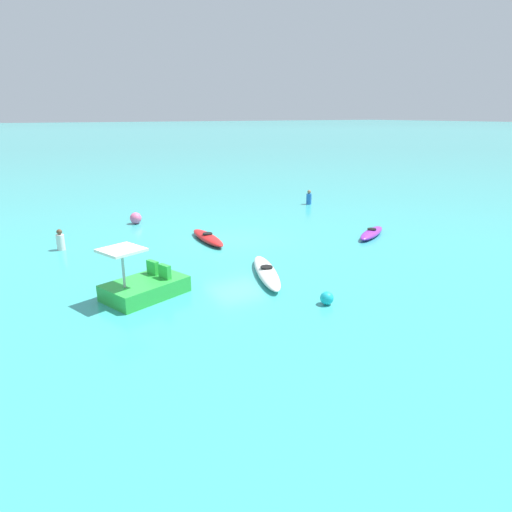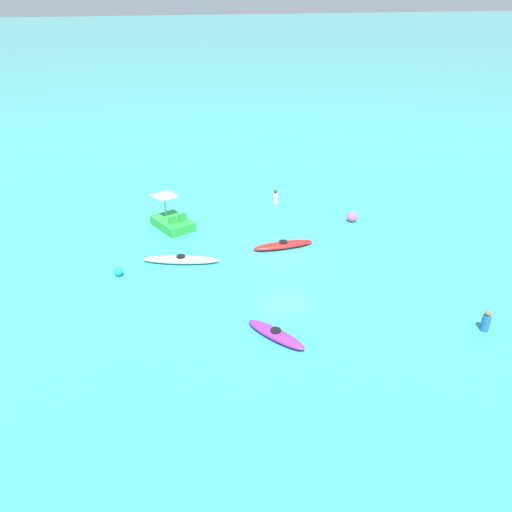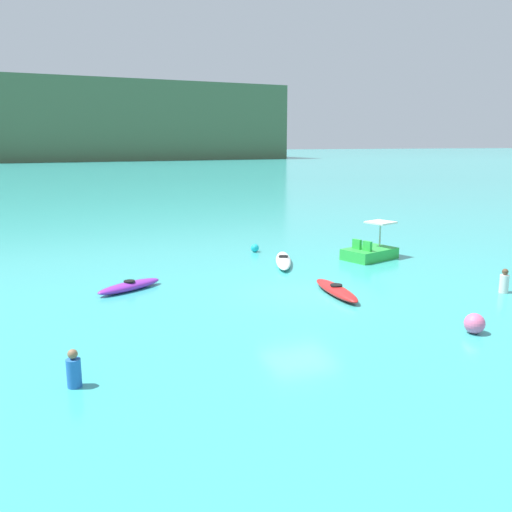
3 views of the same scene
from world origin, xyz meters
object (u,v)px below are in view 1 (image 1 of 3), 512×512
object	(u,v)px
kayak_white	(267,272)
buoy_pink	(136,218)
kayak_purple	(372,233)
person_by_kayaks	(309,198)
pedal_boat_green	(145,286)
buoy_cyan	(327,298)
kayak_red	(208,238)
person_near_shore	(60,241)

from	to	relation	value
kayak_white	buoy_pink	bearing A→B (deg)	-81.03
kayak_purple	buoy_pink	size ratio (longest dim) A/B	4.52
kayak_purple	person_by_kayaks	world-z (taller)	person_by_kayaks
pedal_boat_green	person_by_kayaks	size ratio (longest dim) A/B	3.13
kayak_purple	buoy_cyan	size ratio (longest dim) A/B	6.59
buoy_cyan	kayak_white	bearing A→B (deg)	-84.84
kayak_red	kayak_purple	bearing A→B (deg)	155.59
kayak_white	kayak_purple	distance (m)	7.27
kayak_purple	buoy_pink	bearing A→B (deg)	-42.97
kayak_white	buoy_cyan	world-z (taller)	buoy_cyan
kayak_purple	buoy_cyan	distance (m)	8.37
kayak_red	kayak_white	bearing A→B (deg)	88.14
kayak_red	person_near_shore	distance (m)	6.06
person_near_shore	person_by_kayaks	size ratio (longest dim) A/B	1.00
buoy_cyan	kayak_red	bearing A→B (deg)	-89.32
kayak_red	buoy_pink	xyz separation A→B (m)	(1.76, -4.88, 0.13)
buoy_pink	buoy_cyan	size ratio (longest dim) A/B	1.46
person_by_kayaks	buoy_cyan	bearing A→B (deg)	54.98
kayak_red	person_near_shore	xyz separation A→B (m)	(5.76, -1.84, 0.22)
kayak_white	kayak_purple	xyz separation A→B (m)	(-6.96, -2.09, 0.00)
kayak_white	kayak_red	size ratio (longest dim) A/B	1.14
kayak_red	person_near_shore	world-z (taller)	person_near_shore
kayak_purple	pedal_boat_green	world-z (taller)	pedal_boat_green
buoy_cyan	person_near_shore	bearing A→B (deg)	-59.50
person_by_kayaks	pedal_boat_green	bearing A→B (deg)	35.10
kayak_purple	buoy_pink	world-z (taller)	buoy_pink
kayak_purple	kayak_red	distance (m)	7.46
pedal_boat_green	buoy_pink	bearing A→B (deg)	-104.85
pedal_boat_green	buoy_cyan	size ratio (longest dim) A/B	6.90
kayak_red	buoy_cyan	world-z (taller)	buoy_cyan
kayak_white	person_by_kayaks	distance (m)	13.39
kayak_red	person_near_shore	bearing A→B (deg)	-17.74
kayak_purple	buoy_pink	distance (m)	11.68
kayak_red	buoy_pink	world-z (taller)	buoy_pink
buoy_pink	person_near_shore	world-z (taller)	person_near_shore
kayak_white	pedal_boat_green	bearing A→B (deg)	-5.69
pedal_boat_green	person_by_kayaks	world-z (taller)	pedal_boat_green
buoy_cyan	buoy_pink	bearing A→B (deg)	-81.88
kayak_red	pedal_boat_green	bearing A→B (deg)	47.83
kayak_purple	person_near_shore	bearing A→B (deg)	-21.42
kayak_purple	person_near_shore	distance (m)	13.49
kayak_white	kayak_red	distance (m)	5.18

